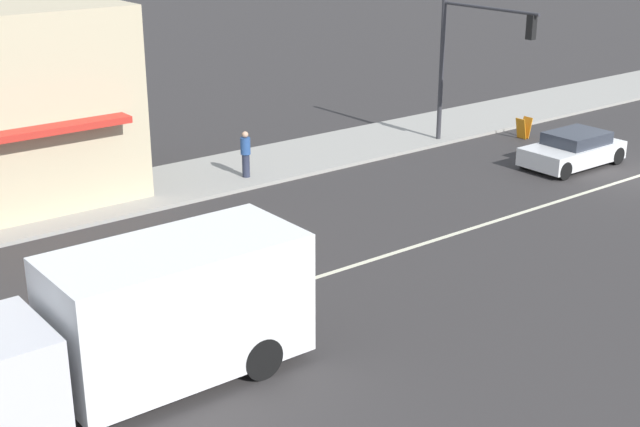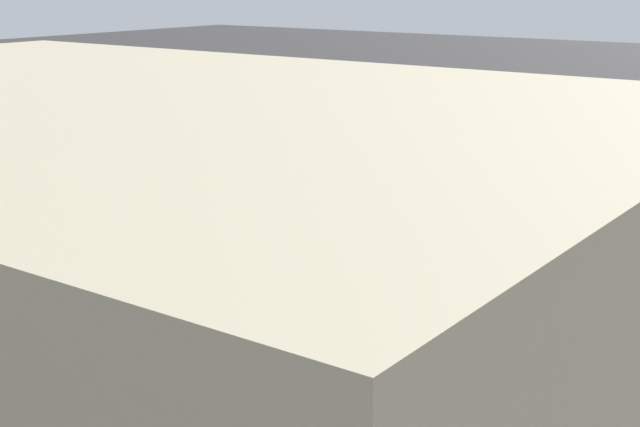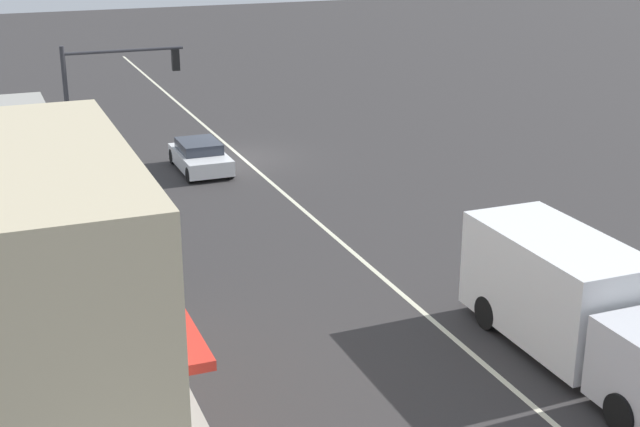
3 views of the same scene
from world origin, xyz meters
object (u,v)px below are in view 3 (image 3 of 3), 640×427
(traffic_signal_main, at_px, (105,92))
(warning_aframe_sign, at_px, (107,160))
(pedestrian, at_px, (95,251))
(delivery_truck, at_px, (576,303))
(van_white, at_px, (200,157))

(traffic_signal_main, bearing_deg, warning_aframe_sign, -95.82)
(pedestrian, bearing_deg, delivery_truck, 138.04)
(traffic_signal_main, distance_m, pedestrian, 9.47)
(warning_aframe_sign, relative_size, van_white, 0.22)
(van_white, bearing_deg, traffic_signal_main, 20.20)
(traffic_signal_main, height_order, van_white, traffic_signal_main)
(traffic_signal_main, distance_m, van_white, 5.32)
(pedestrian, height_order, warning_aframe_sign, pedestrian)
(pedestrian, relative_size, delivery_truck, 0.21)
(warning_aframe_sign, bearing_deg, delivery_truck, 110.87)
(pedestrian, height_order, delivery_truck, delivery_truck)
(pedestrian, bearing_deg, van_white, -119.50)
(traffic_signal_main, relative_size, warning_aframe_sign, 6.69)
(warning_aframe_sign, xyz_separation_m, delivery_truck, (-8.01, 21.02, 1.04))
(pedestrian, xyz_separation_m, delivery_truck, (-10.20, 9.17, 0.50))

